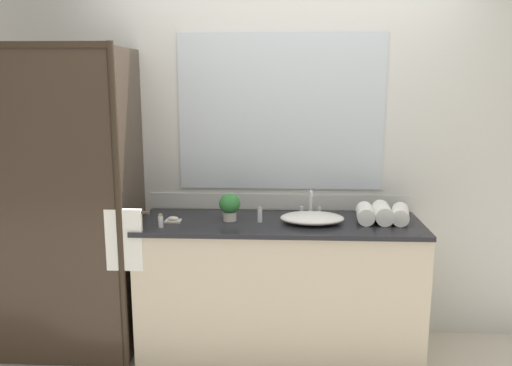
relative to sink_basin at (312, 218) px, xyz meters
name	(u,v)px	position (x,y,z in m)	size (l,w,h in m)	color
ground_plane	(278,351)	(-0.20, 0.02, -0.93)	(8.00, 8.00, 0.00)	beige
wall_back_with_mirror	(280,151)	(-0.20, 0.36, 0.38)	(4.40, 0.06, 2.60)	silver
vanity_cabinet	(279,287)	(-0.20, 0.03, -0.48)	(1.80, 0.58, 0.90)	beige
shower_enclosure	(70,209)	(-1.47, -0.17, 0.09)	(1.20, 0.59, 2.00)	#2D2319
sink_basin	(312,218)	(0.00, 0.00, 0.00)	(0.40, 0.28, 0.06)	white
faucet	(310,207)	(0.00, 0.18, 0.03)	(0.17, 0.16, 0.17)	silver
potted_plant	(229,205)	(-0.52, 0.03, 0.07)	(0.14, 0.14, 0.18)	beige
soap_dish	(173,220)	(-0.88, -0.02, -0.02)	(0.10, 0.07, 0.04)	silver
amenity_bottle_lotion	(160,221)	(-0.93, -0.15, 0.01)	(0.03, 0.03, 0.09)	silver
amenity_bottle_body_wash	(259,215)	(-0.33, 0.00, 0.02)	(0.03, 0.03, 0.10)	silver
rolled_towel_near_edge	(400,214)	(0.56, 0.04, 0.02)	(0.11, 0.11, 0.24)	white
rolled_towel_middle	(382,213)	(0.45, 0.05, 0.03)	(0.12, 0.12, 0.25)	white
rolled_towel_far_edge	(365,214)	(0.34, 0.04, 0.02)	(0.11, 0.11, 0.23)	white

